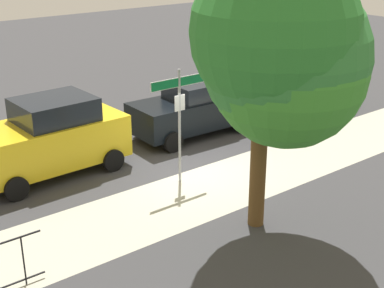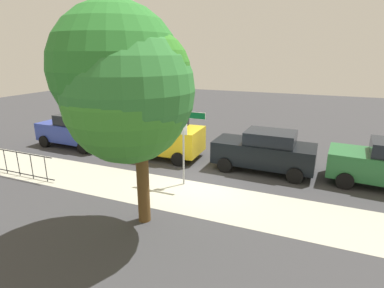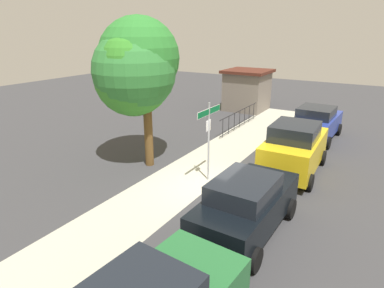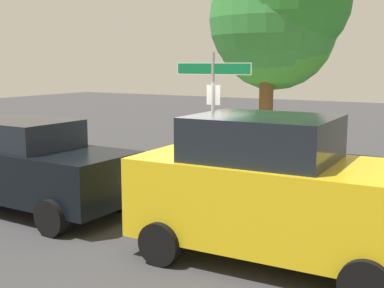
{
  "view_description": "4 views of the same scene",
  "coord_description": "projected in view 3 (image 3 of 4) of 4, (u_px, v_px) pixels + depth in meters",
  "views": [
    {
      "loc": [
        8.76,
        11.35,
        6.43
      ],
      "look_at": [
        0.04,
        0.25,
        0.91
      ],
      "focal_mm": 51.76,
      "sensor_mm": 36.0,
      "label": 1
    },
    {
      "loc": [
        -4.01,
        10.52,
        4.98
      ],
      "look_at": [
        0.5,
        -0.25,
        1.48
      ],
      "focal_mm": 28.63,
      "sensor_mm": 36.0,
      "label": 2
    },
    {
      "loc": [
        -10.03,
        -5.28,
        5.68
      ],
      "look_at": [
        0.43,
        1.06,
        1.42
      ],
      "focal_mm": 30.93,
      "sensor_mm": 36.0,
      "label": 3
    },
    {
      "loc": [
        5.63,
        -9.03,
        2.89
      ],
      "look_at": [
        0.37,
        -0.12,
        1.23
      ],
      "focal_mm": 47.22,
      "sensor_mm": 36.0,
      "label": 4
    }
  ],
  "objects": [
    {
      "name": "car_blue",
      "position": [
        316.0,
        123.0,
        17.82
      ],
      "size": [
        4.14,
        2.27,
        1.79
      ],
      "rotation": [
        0.0,
        0.0,
        -0.03
      ],
      "color": "#253897",
      "rests_on": "ground_plane"
    },
    {
      "name": "car_yellow",
      "position": [
        294.0,
        148.0,
        13.55
      ],
      "size": [
        4.26,
        2.24,
        2.14
      ],
      "rotation": [
        0.0,
        0.0,
        0.03
      ],
      "color": "gold",
      "rests_on": "ground_plane"
    },
    {
      "name": "sidewalk_strip",
      "position": [
        206.0,
        163.0,
        14.8
      ],
      "size": [
        24.0,
        2.6,
        0.0
      ],
      "primitive_type": "cube",
      "color": "#B0AE9B",
      "rests_on": "ground_plane"
    },
    {
      "name": "shade_tree",
      "position": [
        135.0,
        68.0,
        13.56
      ],
      "size": [
        3.73,
        3.44,
        6.25
      ],
      "color": "brown",
      "rests_on": "ground_plane"
    },
    {
      "name": "street_sign",
      "position": [
        209.0,
        126.0,
        12.48
      ],
      "size": [
        1.75,
        0.07,
        3.12
      ],
      "color": "#9EA0A5",
      "rests_on": "ground_plane"
    },
    {
      "name": "car_black",
      "position": [
        246.0,
        205.0,
        9.48
      ],
      "size": [
        4.3,
        2.05,
        1.79
      ],
      "rotation": [
        0.0,
        0.0,
        -0.02
      ],
      "color": "black",
      "rests_on": "ground_plane"
    },
    {
      "name": "ground_plane",
      "position": [
        210.0,
        187.0,
        12.55
      ],
      "size": [
        60.0,
        60.0,
        0.0
      ],
      "primitive_type": "plane",
      "color": "#38383A"
    },
    {
      "name": "utility_shed",
      "position": [
        247.0,
        90.0,
        24.21
      ],
      "size": [
        3.15,
        3.11,
        2.91
      ],
      "color": "slate",
      "rests_on": "ground_plane"
    },
    {
      "name": "iron_fence",
      "position": [
        240.0,
        118.0,
        19.98
      ],
      "size": [
        5.39,
        0.04,
        1.07
      ],
      "color": "black",
      "rests_on": "ground_plane"
    }
  ]
}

